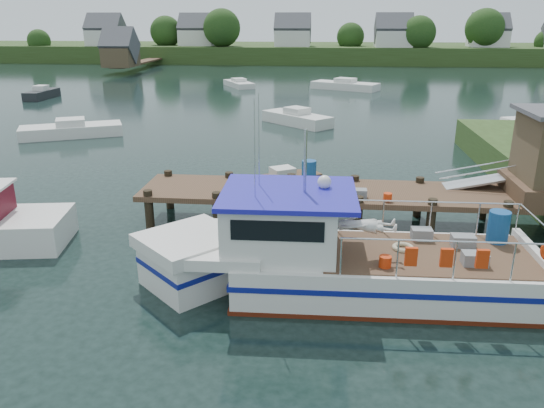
# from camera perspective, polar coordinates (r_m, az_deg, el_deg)

# --- Properties ---
(ground_plane) EXTENTS (160.00, 160.00, 0.00)m
(ground_plane) POSITION_cam_1_polar(r_m,az_deg,el_deg) (20.25, 3.23, -2.17)
(ground_plane) COLOR black
(far_shore) EXTENTS (140.00, 42.55, 9.22)m
(far_shore) POSITION_cam_1_polar(r_m,az_deg,el_deg) (101.35, 5.36, 16.22)
(far_shore) COLOR #2F471D
(far_shore) RESTS_ON ground
(dock) EXTENTS (16.60, 3.00, 4.78)m
(dock) POSITION_cam_1_polar(r_m,az_deg,el_deg) (20.39, 21.99, 3.22)
(dock) COLOR #4E3625
(dock) RESTS_ON ground
(lobster_boat) EXTENTS (11.72, 3.59, 5.57)m
(lobster_boat) POSITION_cam_1_polar(r_m,az_deg,el_deg) (15.12, 6.35, -5.82)
(lobster_boat) COLOR silver
(lobster_boat) RESTS_ON ground
(moored_rowboat) EXTENTS (3.63, 2.90, 1.03)m
(moored_rowboat) POSITION_cam_1_polar(r_m,az_deg,el_deg) (24.25, 1.14, 2.47)
(moored_rowboat) COLOR #4E3625
(moored_rowboat) RESTS_ON ground
(moored_far) EXTENTS (7.68, 5.43, 1.24)m
(moored_far) POSITION_cam_1_polar(r_m,az_deg,el_deg) (60.46, 7.87, 12.54)
(moored_far) COLOR silver
(moored_far) RESTS_ON ground
(moored_a) EXTENTS (6.74, 4.68, 1.18)m
(moored_a) POSITION_cam_1_polar(r_m,az_deg,el_deg) (37.91, -20.77, 7.48)
(moored_a) COLOR silver
(moored_a) RESTS_ON ground
(moored_b) EXTENTS (5.49, 5.31, 1.26)m
(moored_b) POSITION_cam_1_polar(r_m,az_deg,el_deg) (39.64, 2.68, 9.21)
(moored_b) COLOR silver
(moored_b) RESTS_ON ground
(moored_c) EXTENTS (6.74, 4.29, 1.01)m
(moored_c) POSITION_cam_1_polar(r_m,az_deg,el_deg) (40.30, 24.88, 7.49)
(moored_c) COLOR silver
(moored_c) RESTS_ON ground
(moored_d) EXTENTS (4.37, 5.89, 0.96)m
(moored_d) POSITION_cam_1_polar(r_m,az_deg,el_deg) (62.58, -3.59, 12.80)
(moored_d) COLOR silver
(moored_d) RESTS_ON ground
(moored_e) EXTENTS (1.63, 4.59, 1.26)m
(moored_e) POSITION_cam_1_polar(r_m,az_deg,el_deg) (57.65, -23.53, 10.83)
(moored_e) COLOR black
(moored_e) RESTS_ON ground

